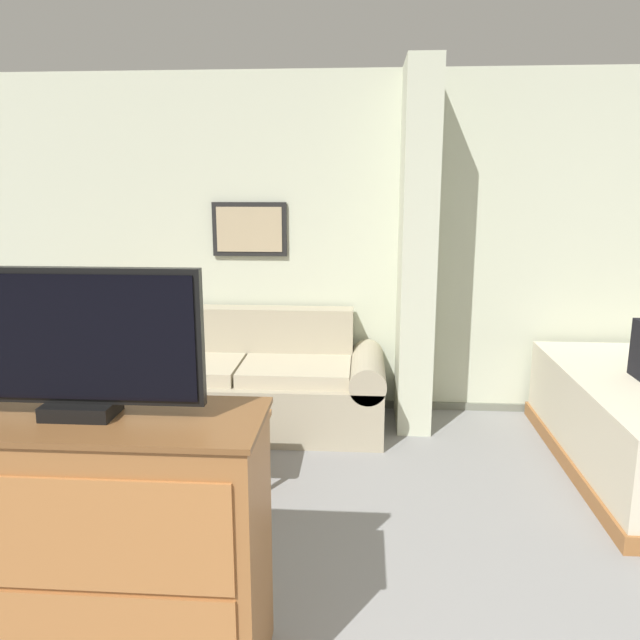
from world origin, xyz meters
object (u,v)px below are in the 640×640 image
(tv_dresser, at_px, (93,546))
(couch, at_px, (243,385))
(tv, at_px, (75,343))
(table_lamp, at_px, (75,313))
(coffee_table, at_px, (201,428))

(tv_dresser, bearing_deg, couch, 88.12)
(tv, bearing_deg, tv_dresser, -90.00)
(table_lamp, xyz_separation_m, tv_dresser, (1.17, -2.41, -0.34))
(tv, bearing_deg, couch, 88.12)
(couch, distance_m, table_lamp, 1.35)
(couch, height_order, tv, tv)
(couch, relative_size, coffee_table, 2.64)
(table_lamp, xyz_separation_m, tv, (1.17, -2.41, 0.42))
(coffee_table, bearing_deg, tv, -90.10)
(coffee_table, xyz_separation_m, tv_dresser, (-0.00, -1.49, 0.15))
(table_lamp, bearing_deg, coffee_table, -38.20)
(tv, bearing_deg, coffee_table, 89.90)
(tv_dresser, xyz_separation_m, tv, (-0.00, 0.00, 0.76))
(tv_dresser, relative_size, tv, 1.45)
(couch, height_order, table_lamp, table_lamp)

